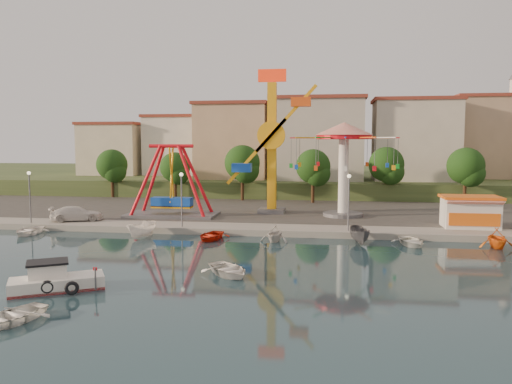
% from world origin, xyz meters
% --- Properties ---
extents(ground, '(200.00, 200.00, 0.00)m').
position_xyz_m(ground, '(0.00, 0.00, 0.00)').
color(ground, '#142D37').
rests_on(ground, ground).
extents(quay_deck, '(200.00, 100.00, 0.60)m').
position_xyz_m(quay_deck, '(0.00, 62.00, 0.30)').
color(quay_deck, '#9E998E').
rests_on(quay_deck, ground).
extents(asphalt_pad, '(90.00, 28.00, 0.01)m').
position_xyz_m(asphalt_pad, '(0.00, 30.00, 0.60)').
color(asphalt_pad, '#4C4944').
rests_on(asphalt_pad, quay_deck).
extents(hill_terrace, '(200.00, 60.00, 3.00)m').
position_xyz_m(hill_terrace, '(0.00, 67.00, 1.50)').
color(hill_terrace, '#384C26').
rests_on(hill_terrace, ground).
extents(pirate_ship_ride, '(10.00, 5.00, 8.00)m').
position_xyz_m(pirate_ship_ride, '(-11.13, 19.62, 4.39)').
color(pirate_ship_ride, '#59595E').
rests_on(pirate_ship_ride, quay_deck).
extents(kamikaze_tower, '(6.99, 3.10, 16.50)m').
position_xyz_m(kamikaze_tower, '(-0.07, 23.66, 8.47)').
color(kamikaze_tower, '#59595E').
rests_on(kamikaze_tower, quay_deck).
extents(wave_swinger, '(11.60, 11.60, 10.40)m').
position_xyz_m(wave_swinger, '(7.73, 22.27, 8.20)').
color(wave_swinger, '#59595E').
rests_on(wave_swinger, quay_deck).
extents(booth_left, '(5.40, 3.78, 3.08)m').
position_xyz_m(booth_left, '(19.67, 16.49, 2.16)').
color(booth_left, white).
rests_on(booth_left, quay_deck).
extents(lamp_post_0, '(0.14, 0.14, 5.00)m').
position_xyz_m(lamp_post_0, '(-24.00, 13.00, 3.10)').
color(lamp_post_0, '#59595E').
rests_on(lamp_post_0, quay_deck).
extents(lamp_post_1, '(0.14, 0.14, 5.00)m').
position_xyz_m(lamp_post_1, '(-8.00, 13.00, 3.10)').
color(lamp_post_1, '#59595E').
rests_on(lamp_post_1, quay_deck).
extents(lamp_post_2, '(0.14, 0.14, 5.00)m').
position_xyz_m(lamp_post_2, '(8.00, 13.00, 3.10)').
color(lamp_post_2, '#59595E').
rests_on(lamp_post_2, quay_deck).
extents(tree_0, '(4.60, 4.60, 7.19)m').
position_xyz_m(tree_0, '(-26.00, 36.98, 5.47)').
color(tree_0, '#382314').
rests_on(tree_0, quay_deck).
extents(tree_1, '(4.35, 4.35, 6.80)m').
position_xyz_m(tree_1, '(-16.00, 36.24, 5.20)').
color(tree_1, '#382314').
rests_on(tree_1, quay_deck).
extents(tree_2, '(5.02, 5.02, 7.85)m').
position_xyz_m(tree_2, '(-6.00, 35.81, 5.92)').
color(tree_2, '#382314').
rests_on(tree_2, quay_deck).
extents(tree_3, '(4.68, 4.68, 7.32)m').
position_xyz_m(tree_3, '(4.00, 34.36, 5.55)').
color(tree_3, '#382314').
rests_on(tree_3, quay_deck).
extents(tree_4, '(4.86, 4.86, 7.60)m').
position_xyz_m(tree_4, '(14.00, 37.35, 5.75)').
color(tree_4, '#382314').
rests_on(tree_4, quay_deck).
extents(tree_5, '(4.83, 4.83, 7.54)m').
position_xyz_m(tree_5, '(24.00, 35.54, 5.71)').
color(tree_5, '#382314').
rests_on(tree_5, quay_deck).
extents(building_0, '(9.26, 9.53, 11.87)m').
position_xyz_m(building_0, '(-33.37, 46.06, 8.93)').
color(building_0, beige).
rests_on(building_0, hill_terrace).
extents(building_1, '(12.33, 9.01, 8.63)m').
position_xyz_m(building_1, '(-21.33, 51.38, 7.32)').
color(building_1, silver).
rests_on(building_1, hill_terrace).
extents(building_2, '(11.95, 9.28, 11.23)m').
position_xyz_m(building_2, '(-8.19, 51.96, 8.62)').
color(building_2, tan).
rests_on(building_2, hill_terrace).
extents(building_3, '(12.59, 10.50, 9.20)m').
position_xyz_m(building_3, '(5.60, 48.80, 7.60)').
color(building_3, beige).
rests_on(building_3, hill_terrace).
extents(building_4, '(10.75, 9.23, 9.24)m').
position_xyz_m(building_4, '(19.07, 52.20, 7.62)').
color(building_4, beige).
rests_on(building_4, hill_terrace).
extents(building_5, '(12.77, 10.96, 11.21)m').
position_xyz_m(building_5, '(32.37, 50.33, 8.61)').
color(building_5, tan).
rests_on(building_5, hill_terrace).
extents(cabin_motorboat, '(5.59, 4.43, 1.87)m').
position_xyz_m(cabin_motorboat, '(-9.94, -6.58, 0.50)').
color(cabin_motorboat, white).
rests_on(cabin_motorboat, ground).
extents(rowboat_a, '(4.70, 4.84, 0.82)m').
position_xyz_m(rowboat_a, '(-0.32, -1.89, 0.41)').
color(rowboat_a, white).
rests_on(rowboat_a, ground).
extents(rowboat_b, '(3.56, 4.22, 0.75)m').
position_xyz_m(rowboat_b, '(-9.06, -12.02, 0.37)').
color(rowboat_b, white).
rests_on(rowboat_b, ground).
extents(van, '(5.67, 4.00, 1.52)m').
position_xyz_m(van, '(-20.00, 14.85, 1.36)').
color(van, white).
rests_on(van, quay_deck).
extents(moored_boat_0, '(2.83, 3.92, 0.80)m').
position_xyz_m(moored_boat_0, '(-22.23, 9.80, 0.40)').
color(moored_boat_0, white).
rests_on(moored_boat_0, ground).
extents(moored_boat_2, '(2.43, 4.14, 1.51)m').
position_xyz_m(moored_boat_2, '(-10.87, 9.80, 0.75)').
color(moored_boat_2, white).
rests_on(moored_boat_2, ground).
extents(moored_boat_3, '(3.35, 4.25, 0.80)m').
position_xyz_m(moored_boat_3, '(-4.36, 9.80, 0.40)').
color(moored_boat_3, red).
rests_on(moored_boat_3, ground).
extents(moored_boat_4, '(3.00, 3.30, 1.51)m').
position_xyz_m(moored_boat_4, '(1.47, 9.80, 0.76)').
color(moored_boat_4, beige).
rests_on(moored_boat_4, ground).
extents(moored_boat_5, '(2.01, 4.16, 1.54)m').
position_xyz_m(moored_boat_5, '(8.89, 9.80, 0.77)').
color(moored_boat_5, '#4F4E53').
rests_on(moored_boat_5, ground).
extents(moored_boat_6, '(3.47, 4.27, 0.78)m').
position_xyz_m(moored_boat_6, '(13.21, 9.80, 0.39)').
color(moored_boat_6, white).
rests_on(moored_boat_6, ground).
extents(moored_boat_7, '(2.81, 3.26, 1.71)m').
position_xyz_m(moored_boat_7, '(20.09, 9.80, 0.86)').
color(moored_boat_7, orange).
rests_on(moored_boat_7, ground).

